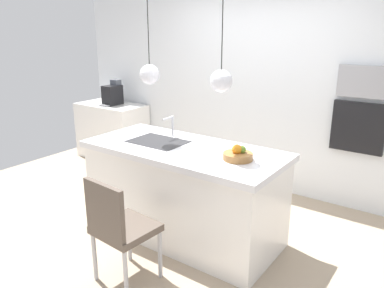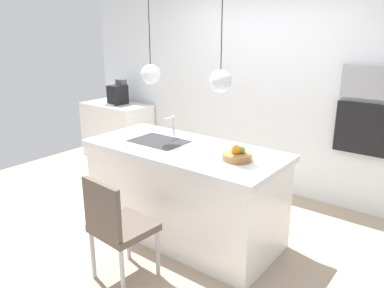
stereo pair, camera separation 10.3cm
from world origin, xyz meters
name	(u,v)px [view 2 (the right image)]	position (x,y,z in m)	size (l,w,h in m)	color
floor	(184,233)	(0.00, 0.00, 0.00)	(6.60, 6.60, 0.00)	tan
back_wall	(265,88)	(0.00, 1.65, 1.30)	(6.00, 0.10, 2.60)	white
kitchen_island	(184,192)	(0.00, 0.00, 0.47)	(1.96, 0.90, 0.93)	white
sink_basin	(159,142)	(-0.32, 0.00, 0.93)	(0.56, 0.40, 0.02)	#2D2D30
faucet	(172,123)	(-0.32, 0.21, 1.08)	(0.02, 0.17, 0.22)	silver
fruit_bowl	(237,155)	(0.60, -0.01, 0.98)	(0.26, 0.26, 0.14)	#9E6B38
side_counter	(117,130)	(-2.40, 1.28, 0.44)	(1.10, 0.60, 0.87)	white
coffee_machine	(118,94)	(-2.34, 1.28, 1.04)	(0.20, 0.35, 0.38)	black
microwave	(368,82)	(1.22, 1.58, 1.48)	(0.54, 0.08, 0.34)	#9E9EA3
oven	(362,129)	(1.22, 1.58, 0.98)	(0.56, 0.08, 0.56)	black
chair_near	(117,224)	(0.04, -0.92, 0.53)	(0.48, 0.46, 0.92)	brown
pendant_light_left	(151,74)	(-0.40, 0.00, 1.60)	(0.19, 0.19, 0.79)	silver
pendant_light_right	(221,81)	(0.40, 0.00, 1.60)	(0.19, 0.19, 0.79)	silver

